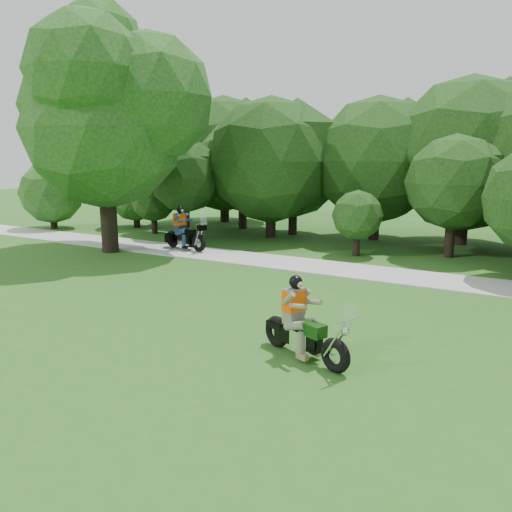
% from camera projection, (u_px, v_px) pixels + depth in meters
% --- Properties ---
extents(ground, '(100.00, 100.00, 0.00)m').
position_uv_depth(ground, '(247.00, 351.00, 10.40)').
color(ground, '#2A5E1A').
rests_on(ground, ground).
extents(walkway, '(60.00, 2.20, 0.06)m').
position_uv_depth(walkway, '(364.00, 272.00, 17.22)').
color(walkway, '#AAAAA5').
rests_on(walkway, ground).
extents(tree_line, '(40.30, 12.42, 7.64)m').
position_uv_depth(tree_line, '(471.00, 163.00, 20.99)').
color(tree_line, black).
rests_on(tree_line, ground).
extents(big_tree_west, '(8.64, 6.56, 9.96)m').
position_uv_depth(big_tree_west, '(108.00, 111.00, 20.17)').
color(big_tree_west, black).
rests_on(big_tree_west, ground).
extents(chopper_motorcycle, '(2.27, 1.22, 1.67)m').
position_uv_depth(chopper_motorcycle, '(301.00, 328.00, 9.96)').
color(chopper_motorcycle, black).
rests_on(chopper_motorcycle, ground).
extents(touring_motorcycle, '(2.38, 0.98, 1.82)m').
position_uv_depth(touring_motorcycle, '(183.00, 234.00, 21.16)').
color(touring_motorcycle, black).
rests_on(touring_motorcycle, walkway).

